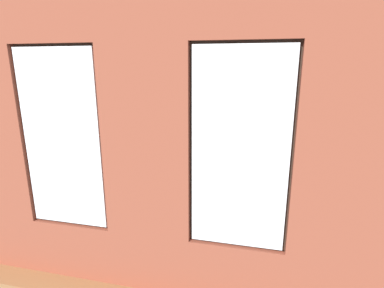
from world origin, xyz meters
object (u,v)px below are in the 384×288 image
candle_jar (200,170)px  potted_plant_by_left_couch (291,174)px  potted_plant_corner_far_left (363,240)px  couch_left (326,212)px  coffee_table (200,176)px  media_console (71,180)px  papasan_chair (199,151)px  potted_plant_between_couches (284,206)px  potted_plant_mid_room_small (242,167)px  potted_plant_beside_window_right (54,183)px  remote_black (176,173)px  potted_plant_foreground_right (128,138)px  cup_ceramic (192,168)px  potted_plant_corner_near_left (313,143)px  table_plant_small (221,165)px  potted_plant_near_tv (64,182)px  couch_by_window (177,233)px  tv_flatscreen (69,154)px

candle_jar → potted_plant_by_left_couch: bearing=-166.2°
potted_plant_corner_far_left → couch_left: bearing=-82.7°
coffee_table → potted_plant_corner_far_left: bearing=137.7°
media_console → papasan_chair: size_ratio=0.87×
potted_plant_by_left_couch → potted_plant_between_couches: size_ratio=0.48×
potted_plant_mid_room_small → candle_jar: bearing=42.5°
papasan_chair → couch_left: bearing=135.3°
candle_jar → potted_plant_beside_window_right: size_ratio=0.09×
remote_black → potted_plant_foreground_right: potted_plant_foreground_right is taller
cup_ceramic → candle_jar: 0.21m
potted_plant_by_left_couch → potted_plant_foreground_right: 4.19m
potted_plant_foreground_right → potted_plant_corner_near_left: size_ratio=0.90×
potted_plant_by_left_couch → potted_plant_mid_room_small: size_ratio=1.15×
potted_plant_foreground_right → potted_plant_corner_far_left: (-4.57, 3.69, -0.07)m
coffee_table → potted_plant_foreground_right: (2.26, -1.58, 0.28)m
cup_ceramic → potted_plant_beside_window_right: 2.67m
couch_left → papasan_chair: size_ratio=1.68×
potted_plant_by_left_couch → potted_plant_corner_far_left: (-0.55, 2.54, 0.17)m
remote_black → potted_plant_beside_window_right: 2.36m
cup_ceramic → table_plant_small: size_ratio=0.38×
cup_ceramic → candle_jar: (-0.18, 0.10, 0.01)m
potted_plant_near_tv → potted_plant_mid_room_small: (-2.79, -2.14, -0.23)m
couch_by_window → potted_plant_near_tv: (2.11, -0.59, 0.30)m
coffee_table → tv_flatscreen: (2.56, 0.48, 0.42)m
cup_ceramic → remote_black: size_ratio=0.61×
couch_by_window → potted_plant_corner_far_left: potted_plant_corner_far_left is taller
candle_jar → remote_black: size_ratio=0.75×
media_console → potted_plant_mid_room_small: potted_plant_mid_room_small is taller
coffee_table → candle_jar: candle_jar is taller
potted_plant_mid_room_small → potted_plant_beside_window_right: size_ratio=0.44×
couch_left → tv_flatscreen: tv_flatscreen is taller
potted_plant_beside_window_right → potted_plant_corner_near_left: potted_plant_beside_window_right is taller
couch_by_window → tv_flatscreen: 3.11m
papasan_chair → potted_plant_corner_far_left: bearing=126.0°
couch_left → potted_plant_between_couches: size_ratio=1.29×
table_plant_small → remote_black: 0.90m
remote_black → potted_plant_corner_near_left: 3.28m
papasan_chair → remote_black: bearing=86.9°
potted_plant_between_couches → potted_plant_corner_near_left: (-0.87, -3.59, -0.08)m
coffee_table → couch_left: bearing=156.8°
potted_plant_near_tv → potted_plant_corner_near_left: (-4.32, -3.05, 0.15)m
couch_by_window → cup_ceramic: couch_by_window is taller
couch_by_window → candle_jar: 2.02m
papasan_chair → potted_plant_between_couches: potted_plant_between_couches is taller
cup_ceramic → potted_plant_corner_near_left: bearing=-148.6°
papasan_chair → potted_plant_corner_near_left: size_ratio=0.92×
couch_by_window → candle_jar: bearing=-87.1°
cup_ceramic → potted_plant_between_couches: 2.65m
candle_jar → potted_plant_between_couches: bearing=126.5°
potted_plant_by_left_couch → couch_by_window: bearing=55.7°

